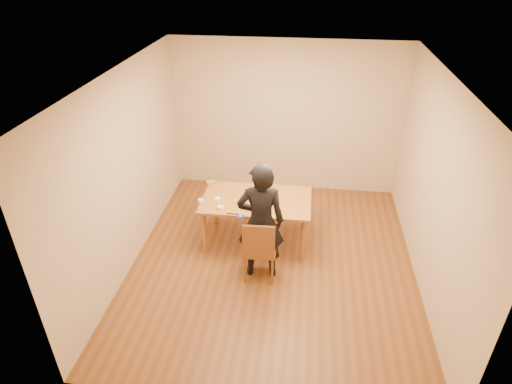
# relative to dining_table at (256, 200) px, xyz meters

# --- Properties ---
(room_shell) EXTENTS (4.00, 4.50, 2.70)m
(room_shell) POSITION_rel_dining_table_xyz_m (0.30, -0.14, 0.62)
(room_shell) COLOR brown
(room_shell) RESTS_ON ground
(dining_table) EXTENTS (1.60, 0.95, 0.04)m
(dining_table) POSITION_rel_dining_table_xyz_m (0.00, 0.00, 0.00)
(dining_table) COLOR brown
(dining_table) RESTS_ON floor
(dining_chair) EXTENTS (0.44, 0.44, 0.04)m
(dining_chair) POSITION_rel_dining_table_xyz_m (0.15, -0.78, -0.28)
(dining_chair) COLOR brown
(dining_chair) RESTS_ON floor
(cake_plate) EXTENTS (0.31, 0.31, 0.02)m
(cake_plate) POSITION_rel_dining_table_xyz_m (0.10, 0.05, 0.03)
(cake_plate) COLOR #AD260B
(cake_plate) RESTS_ON dining_table
(cake) EXTENTS (0.22, 0.22, 0.07)m
(cake) POSITION_rel_dining_table_xyz_m (0.10, 0.05, 0.08)
(cake) COLOR white
(cake) RESTS_ON cake_plate
(frosting_dome) EXTENTS (0.21, 0.21, 0.03)m
(frosting_dome) POSITION_rel_dining_table_xyz_m (0.10, 0.05, 0.13)
(frosting_dome) COLOR white
(frosting_dome) RESTS_ON cake
(frosting_tub) EXTENTS (0.09, 0.09, 0.08)m
(frosting_tub) POSITION_rel_dining_table_xyz_m (-0.06, -0.30, 0.06)
(frosting_tub) COLOR white
(frosting_tub) RESTS_ON dining_table
(frosting_lid) EXTENTS (0.10, 0.10, 0.01)m
(frosting_lid) POSITION_rel_dining_table_xyz_m (-0.16, -0.49, 0.02)
(frosting_lid) COLOR #1919A3
(frosting_lid) RESTS_ON dining_table
(frosting_dollop) EXTENTS (0.04, 0.04, 0.02)m
(frosting_dollop) POSITION_rel_dining_table_xyz_m (-0.16, -0.49, 0.04)
(frosting_dollop) COLOR white
(frosting_dollop) RESTS_ON frosting_lid
(ramekin_green) EXTENTS (0.09, 0.09, 0.04)m
(ramekin_green) POSITION_rel_dining_table_xyz_m (-0.47, -0.33, 0.04)
(ramekin_green) COLOR white
(ramekin_green) RESTS_ON dining_table
(ramekin_yellow) EXTENTS (0.08, 0.08, 0.04)m
(ramekin_yellow) POSITION_rel_dining_table_xyz_m (-0.56, -0.11, 0.04)
(ramekin_yellow) COLOR white
(ramekin_yellow) RESTS_ON dining_table
(ramekin_multi) EXTENTS (0.08, 0.08, 0.04)m
(ramekin_multi) POSITION_rel_dining_table_xyz_m (-0.80, -0.17, 0.04)
(ramekin_multi) COLOR white
(ramekin_multi) RESTS_ON dining_table
(candy_box_pink) EXTENTS (0.13, 0.11, 0.02)m
(candy_box_pink) POSITION_rel_dining_table_xyz_m (-0.76, 0.38, 0.03)
(candy_box_pink) COLOR #D131A7
(candy_box_pink) RESTS_ON dining_table
(candy_box_green) EXTENTS (0.15, 0.12, 0.02)m
(candy_box_green) POSITION_rel_dining_table_xyz_m (-0.76, 0.38, 0.05)
(candy_box_green) COLOR green
(candy_box_green) RESTS_ON candy_box_pink
(spatula) EXTENTS (0.17, 0.02, 0.01)m
(spatula) POSITION_rel_dining_table_xyz_m (-0.27, -0.44, 0.02)
(spatula) COLOR black
(spatula) RESTS_ON dining_table
(person) EXTENTS (0.66, 0.47, 1.71)m
(person) POSITION_rel_dining_table_xyz_m (0.15, -0.73, 0.12)
(person) COLOR black
(person) RESTS_ON floor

